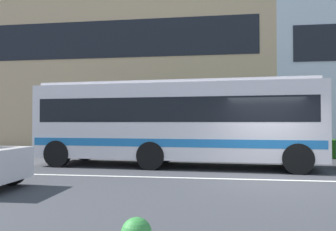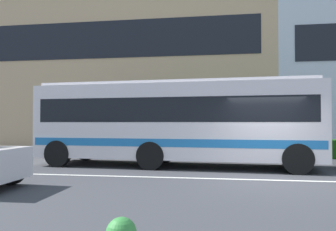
# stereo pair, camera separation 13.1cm
# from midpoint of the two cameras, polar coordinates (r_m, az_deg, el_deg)

# --- Properties ---
(ground_plane) EXTENTS (160.00, 160.00, 0.00)m
(ground_plane) POSITION_cam_midpoint_polar(r_m,az_deg,el_deg) (10.27, 17.71, -10.51)
(ground_plane) COLOR #3A3B40
(lane_centre_line) EXTENTS (60.00, 0.16, 0.01)m
(lane_centre_line) POSITION_cam_midpoint_polar(r_m,az_deg,el_deg) (10.27, 17.71, -10.49)
(lane_centre_line) COLOR silver
(lane_centre_line) RESTS_ON ground_plane
(hedge_row_far) EXTENTS (14.98, 1.10, 0.86)m
(hedge_row_far) POSITION_cam_midpoint_polar(r_m,az_deg,el_deg) (16.91, 16.52, -5.38)
(hedge_row_far) COLOR #1F5414
(hedge_row_far) RESTS_ON ground_plane
(apartment_block_left) EXTENTS (25.73, 9.81, 12.41)m
(apartment_block_left) POSITION_cam_midpoint_polar(r_m,az_deg,el_deg) (27.96, -10.66, 8.12)
(apartment_block_left) COLOR tan
(apartment_block_left) RESTS_ON ground_plane
(transit_bus) EXTENTS (10.68, 3.23, 3.20)m
(transit_bus) POSITION_cam_midpoint_polar(r_m,az_deg,el_deg) (12.77, 1.46, -0.81)
(transit_bus) COLOR silver
(transit_bus) RESTS_ON ground_plane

